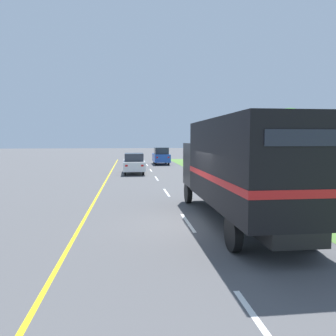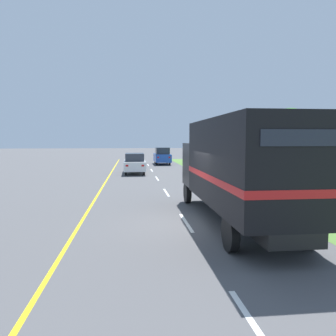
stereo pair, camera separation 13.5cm
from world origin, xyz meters
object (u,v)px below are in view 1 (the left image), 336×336
Objects in this scene: lead_car_blue_ahead at (161,156)px; roadside_tree_mid at (275,137)px; highway_sign at (255,160)px; roadside_tree_near at (289,129)px; delineator_post at (276,197)px; lead_car_white at (134,163)px; horse_trailer_truck at (240,167)px.

lead_car_blue_ahead is 0.86× the size of roadside_tree_mid.
highway_sign is (4.00, -18.79, 0.64)m from lead_car_blue_ahead.
roadside_tree_near reaches higher than delineator_post.
delineator_post is (-6.19, -11.21, -3.20)m from roadside_tree_near.
highway_sign is (7.32, -8.79, 0.74)m from lead_car_white.
highway_sign is 2.88× the size of delineator_post.
lead_car_white is at bearing -173.84° from roadside_tree_mid.
delineator_post is at bearing -103.86° from highway_sign.
horse_trailer_truck is at bearing -79.15° from lead_car_white.
highway_sign is at bearing 76.14° from delineator_post.
horse_trailer_truck is 2.00× the size of lead_car_white.
horse_trailer_truck is 3.62m from delineator_post.
roadside_tree_near is (11.92, -4.01, 2.80)m from lead_car_white.
lead_car_white reaches higher than delineator_post.
lead_car_white is (-3.36, 17.52, -1.10)m from horse_trailer_truck.
roadside_tree_mid is (13.32, 1.44, 2.28)m from lead_car_white.
lead_car_blue_ahead is (-0.04, 27.52, -1.00)m from horse_trailer_truck.
highway_sign is at bearing -133.93° from roadside_tree_near.
lead_car_white is 1.62× the size of highway_sign.
lead_car_white is at bearing 110.62° from delineator_post.
roadside_tree_near is 5.65m from roadside_tree_mid.
roadside_tree_near reaches higher than roadside_tree_mid.
lead_car_white is 0.83× the size of roadside_tree_near.
roadside_tree_near is at bearing 46.07° from highway_sign.
lead_car_blue_ahead is (3.32, 10.00, 0.10)m from lead_car_white.
roadside_tree_mid is (6.01, 10.23, 1.54)m from highway_sign.
roadside_tree_mid is at bearing 62.27° from horse_trailer_truck.
roadside_tree_mid is at bearing 75.54° from roadside_tree_near.
lead_car_blue_ahead is at bearing 102.00° from highway_sign.
lead_car_white is 11.46m from highway_sign.
roadside_tree_near is at bearing 61.09° from delineator_post.
lead_car_blue_ahead is 19.22m from highway_sign.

